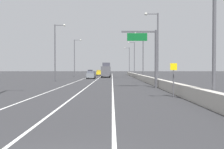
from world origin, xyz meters
TOP-DOWN VIEW (x-y plane):
  - ground_plane at (0.00, 64.00)m, footprint 320.00×320.00m
  - lane_stripe_left at (-5.50, 55.00)m, footprint 0.16×130.00m
  - lane_stripe_center at (-2.00, 55.00)m, footprint 0.16×130.00m
  - lane_stripe_right at (1.50, 55.00)m, footprint 0.16×130.00m
  - jersey_barrier_right at (7.75, 40.00)m, footprint 0.60×120.00m
  - overhead_sign_gantry at (6.41, 28.45)m, footprint 4.68×0.36m
  - speed_advisory_sign at (6.85, 17.22)m, footprint 0.60×0.11m
  - lamp_post_right_near at (8.00, 11.51)m, footprint 2.14×0.44m
  - lamp_post_right_second at (8.07, 33.99)m, footprint 2.14×0.44m
  - lamp_post_right_third at (8.46, 56.47)m, footprint 2.14×0.44m
  - lamp_post_right_fourth at (8.29, 78.95)m, footprint 2.14×0.44m
  - lamp_post_right_fifth at (8.15, 101.43)m, footprint 2.14×0.44m
  - lamp_post_left_mid at (-9.15, 44.49)m, footprint 2.14×0.44m
  - lamp_post_left_far at (-9.23, 71.46)m, footprint 2.14×0.44m
  - car_yellow_0 at (-3.29, 90.25)m, footprint 1.88×4.81m
  - car_gray_1 at (-3.69, 58.77)m, footprint 2.00×4.54m
  - car_black_2 at (-6.35, 89.77)m, footprint 1.93×4.23m
  - box_truck at (-0.27, 69.21)m, footprint 2.63×8.51m

SIDE VIEW (x-z plane):
  - ground_plane at x=0.00m, z-range 0.00..0.00m
  - lane_stripe_left at x=-5.50m, z-range 0.00..0.00m
  - lane_stripe_center at x=-2.00m, z-range 0.00..0.00m
  - lane_stripe_right at x=1.50m, z-range 0.00..0.00m
  - jersey_barrier_right at x=7.75m, z-range 0.00..1.10m
  - car_gray_1 at x=-3.69m, z-range 0.00..1.93m
  - car_yellow_0 at x=-3.29m, z-range 0.00..1.94m
  - car_black_2 at x=-6.35m, z-range -0.01..1.99m
  - speed_advisory_sign at x=6.85m, z-range 0.26..3.26m
  - box_truck at x=-0.27m, z-range -0.18..3.99m
  - overhead_sign_gantry at x=6.41m, z-range 0.98..8.48m
  - lamp_post_right_near at x=8.00m, z-range 0.76..11.67m
  - lamp_post_right_second at x=8.07m, z-range 0.76..11.67m
  - lamp_post_right_third at x=8.46m, z-range 0.76..11.67m
  - lamp_post_right_fourth at x=8.29m, z-range 0.76..11.67m
  - lamp_post_right_fifth at x=8.15m, z-range 0.76..11.67m
  - lamp_post_left_mid at x=-9.15m, z-range 0.76..11.67m
  - lamp_post_left_far at x=-9.23m, z-range 0.76..11.67m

